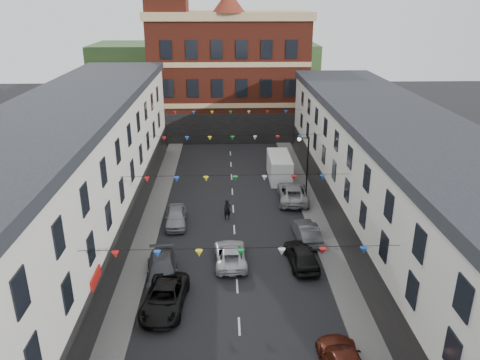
{
  "coord_description": "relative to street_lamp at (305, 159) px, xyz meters",
  "views": [
    {
      "loc": [
        -0.72,
        -25.78,
        17.38
      ],
      "look_at": [
        0.48,
        8.57,
        4.08
      ],
      "focal_mm": 35.0,
      "sensor_mm": 36.0,
      "label": 1
    }
  ],
  "objects": [
    {
      "name": "terrace_right",
      "position": [
        5.23,
        -13.0,
        0.95
      ],
      "size": [
        8.4,
        56.0,
        9.7
      ],
      "color": "beige",
      "rests_on": "ground"
    },
    {
      "name": "car_right_f",
      "position": [
        -1.05,
        -0.33,
        -3.13
      ],
      "size": [
        2.87,
        5.7,
        1.55
      ],
      "primitive_type": "imported",
      "rotation": [
        0.0,
        0.0,
        3.09
      ],
      "color": "#9FA0A3",
      "rests_on": "ground"
    },
    {
      "name": "pavement_left",
      "position": [
        -13.45,
        -12.0,
        -3.83
      ],
      "size": [
        1.8,
        64.0,
        0.15
      ],
      "primitive_type": "cube",
      "color": "#605E5B",
      "rests_on": "ground"
    },
    {
      "name": "pavement_right",
      "position": [
        0.35,
        -12.0,
        -3.83
      ],
      "size": [
        1.8,
        64.0,
        0.15
      ],
      "primitive_type": "cube",
      "color": "#605E5B",
      "rests_on": "ground"
    },
    {
      "name": "car_right_e",
      "position": [
        -1.05,
        -7.96,
        -3.18
      ],
      "size": [
        1.86,
        4.48,
        1.44
      ],
      "primitive_type": "imported",
      "rotation": [
        0.0,
        0.0,
        3.22
      ],
      "color": "#4C5054",
      "rests_on": "ground"
    },
    {
      "name": "pedestrian",
      "position": [
        -7.08,
        -4.06,
        -3.02
      ],
      "size": [
        0.75,
        0.61,
        1.78
      ],
      "primitive_type": "imported",
      "rotation": [
        0.0,
        0.0,
        0.33
      ],
      "color": "black",
      "rests_on": "ground"
    },
    {
      "name": "car_left_c",
      "position": [
        -10.96,
        -16.09,
        -3.19
      ],
      "size": [
        2.8,
        5.3,
        1.42
      ],
      "primitive_type": "imported",
      "rotation": [
        0.0,
        0.0,
        -0.09
      ],
      "color": "black",
      "rests_on": "ground"
    },
    {
      "name": "civic_building",
      "position": [
        -6.55,
        23.95,
        4.23
      ],
      "size": [
        20.6,
        13.3,
        18.5
      ],
      "color": "maroon",
      "rests_on": "ground"
    },
    {
      "name": "moving_car",
      "position": [
        -6.94,
        -11.03,
        -3.26
      ],
      "size": [
        2.33,
        4.73,
        1.29
      ],
      "primitive_type": "imported",
      "rotation": [
        0.0,
        0.0,
        3.18
      ],
      "color": "silver",
      "rests_on": "ground"
    },
    {
      "name": "car_left_d",
      "position": [
        -11.46,
        -13.08,
        -3.19
      ],
      "size": [
        2.6,
        5.15,
        1.43
      ],
      "primitive_type": "imported",
      "rotation": [
        0.0,
        0.0,
        0.12
      ],
      "color": "#45484E",
      "rests_on": "ground"
    },
    {
      "name": "ground",
      "position": [
        -6.55,
        -14.0,
        -3.9
      ],
      "size": [
        160.0,
        160.0,
        0.0
      ],
      "primitive_type": "plane",
      "color": "black",
      "rests_on": "ground"
    },
    {
      "name": "car_right_d",
      "position": [
        -2.0,
        -11.51,
        -3.14
      ],
      "size": [
        2.24,
        4.65,
        1.53
      ],
      "primitive_type": "imported",
      "rotation": [
        0.0,
        0.0,
        3.24
      ],
      "color": "black",
      "rests_on": "ground"
    },
    {
      "name": "white_van",
      "position": [
        -1.63,
        5.46,
        -2.67
      ],
      "size": [
        2.18,
        5.61,
        2.48
      ],
      "primitive_type": "cube",
      "rotation": [
        0.0,
        0.0,
        -0.0
      ],
      "color": "white",
      "rests_on": "ground"
    },
    {
      "name": "terrace_left",
      "position": [
        -18.33,
        -13.0,
        1.44
      ],
      "size": [
        8.4,
        56.0,
        10.7
      ],
      "color": "silver",
      "rests_on": "ground"
    },
    {
      "name": "distant_hill",
      "position": [
        -10.55,
        48.0,
        1.1
      ],
      "size": [
        40.0,
        14.0,
        10.0
      ],
      "primitive_type": "cube",
      "color": "#2F4D24",
      "rests_on": "ground"
    },
    {
      "name": "street_lamp",
      "position": [
        0.0,
        0.0,
        0.0
      ],
      "size": [
        1.1,
        0.36,
        6.0
      ],
      "color": "black",
      "rests_on": "ground"
    },
    {
      "name": "car_left_e",
      "position": [
        -11.31,
        -4.92,
        -3.19
      ],
      "size": [
        1.93,
        4.29,
        1.43
      ],
      "primitive_type": "imported",
      "rotation": [
        0.0,
        0.0,
        0.06
      ],
      "color": "#919399",
      "rests_on": "ground"
    },
    {
      "name": "clock_tower",
      "position": [
        -14.05,
        21.0,
        11.03
      ],
      "size": [
        5.6,
        5.6,
        30.0
      ],
      "color": "maroon",
      "rests_on": "ground"
    }
  ]
}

